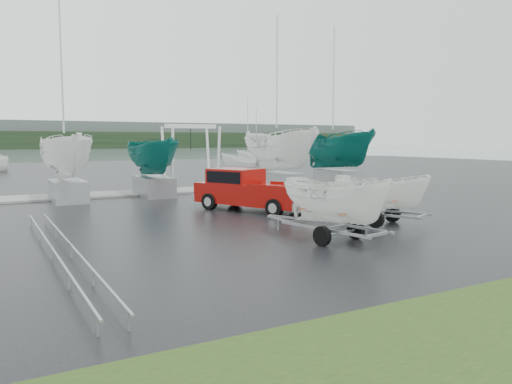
% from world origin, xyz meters
% --- Properties ---
extents(ground_plane, '(120.00, 120.00, 0.00)m').
position_xyz_m(ground_plane, '(0.00, 0.00, 0.00)').
color(ground_plane, black).
rests_on(ground_plane, ground).
extents(lake, '(300.00, 300.00, 0.00)m').
position_xyz_m(lake, '(0.00, 100.00, -0.01)').
color(lake, slate).
rests_on(lake, ground).
extents(dock, '(30.00, 3.00, 0.12)m').
position_xyz_m(dock, '(0.00, 13.00, 0.05)').
color(dock, gray).
rests_on(dock, ground).
extents(treeline, '(300.00, 8.00, 6.00)m').
position_xyz_m(treeline, '(0.00, 170.00, 3.00)').
color(treeline, black).
rests_on(treeline, ground).
extents(far_hill, '(300.00, 6.00, 10.00)m').
position_xyz_m(far_hill, '(0.00, 178.00, 5.00)').
color(far_hill, '#4C5651').
rests_on(far_hill, ground).
extents(pickup_truck, '(4.03, 5.89, 1.86)m').
position_xyz_m(pickup_truck, '(-0.30, 3.73, 0.97)').
color(pickup_truck, maroon).
rests_on(pickup_truck, ground).
extents(trailer_hitched, '(2.56, 3.77, 4.26)m').
position_xyz_m(trailer_hitched, '(2.28, -2.00, 2.33)').
color(trailer_hitched, '#94979C').
rests_on(trailer_hitched, ground).
extents(trailer_parked, '(1.90, 3.76, 4.63)m').
position_xyz_m(trailer_parked, '(-1.18, -3.73, 2.52)').
color(trailer_parked, '#94979C').
rests_on(trailer_parked, ground).
extents(boat_hoist, '(3.30, 2.18, 4.12)m').
position_xyz_m(boat_hoist, '(0.66, 13.00, 2.67)').
color(boat_hoist, silver).
rests_on(boat_hoist, ground).
extents(keelboat_0, '(2.34, 3.20, 10.51)m').
position_xyz_m(keelboat_0, '(-6.92, 11.00, 3.71)').
color(keelboat_0, '#94979C').
rests_on(keelboat_0, ground).
extents(keelboat_1, '(2.14, 3.20, 6.79)m').
position_xyz_m(keelboat_1, '(-2.31, 11.20, 3.35)').
color(keelboat_1, '#94979C').
rests_on(keelboat_1, ground).
extents(keelboat_2, '(2.76, 3.20, 10.94)m').
position_xyz_m(keelboat_2, '(5.94, 11.00, 4.40)').
color(keelboat_2, '#94979C').
rests_on(keelboat_2, ground).
extents(keelboat_3, '(2.70, 3.20, 10.88)m').
position_xyz_m(keelboat_3, '(10.67, 11.30, 4.31)').
color(keelboat_3, '#94979C').
rests_on(keelboat_3, ground).
extents(mast_rack_0, '(0.56, 6.50, 0.06)m').
position_xyz_m(mast_rack_0, '(-9.00, 1.00, 0.35)').
color(mast_rack_0, '#94979C').
rests_on(mast_rack_0, ground).
extents(mast_rack_1, '(0.56, 6.50, 0.06)m').
position_xyz_m(mast_rack_1, '(-9.00, -5.00, 0.35)').
color(mast_rack_1, '#94979C').
rests_on(mast_rack_1, ground).
extents(moored_boat_2, '(3.43, 3.42, 11.20)m').
position_xyz_m(moored_boat_2, '(16.84, 35.92, 0.01)').
color(moored_boat_2, white).
rests_on(moored_boat_2, ground).
extents(moored_boat_3, '(3.59, 3.61, 11.40)m').
position_xyz_m(moored_boat_3, '(25.75, 49.91, 0.00)').
color(moored_boat_3, white).
rests_on(moored_boat_3, ground).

